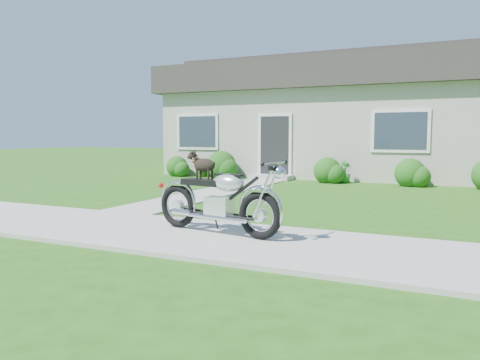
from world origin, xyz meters
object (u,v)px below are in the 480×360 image
Objects in this scene: house at (341,117)px; potted_plant_right at (345,172)px; motorcycle_with_dog at (218,198)px; potted_plant_left at (202,165)px.

potted_plant_right is (0.97, -3.44, -1.82)m from house.
motorcycle_with_dog reaches higher than potted_plant_right.
house is 4.01m from potted_plant_right.
potted_plant_right is at bearing 99.65° from motorcycle_with_dog.
potted_plant_left is 0.38× the size of motorcycle_with_dog.
potted_plant_right is 8.37m from motorcycle_with_dog.
motorcycle_with_dog is (1.01, -11.81, -1.60)m from house.
potted_plant_right is (5.03, 0.00, -0.09)m from potted_plant_left.
house reaches higher than potted_plant_left.
house is 5.69× the size of motorcycle_with_dog.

